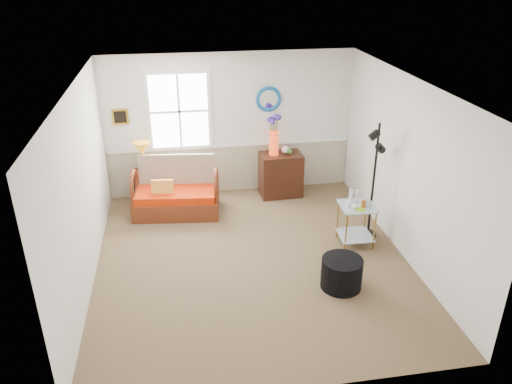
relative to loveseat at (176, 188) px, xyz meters
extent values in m
cube|color=brown|center=(1.05, -1.72, -0.47)|extent=(4.50, 5.00, 0.01)
cube|color=white|center=(1.05, -1.72, 2.13)|extent=(4.50, 5.00, 0.01)
cube|color=silver|center=(1.05, 0.78, 0.83)|extent=(4.50, 0.01, 2.60)
cube|color=silver|center=(1.05, -4.22, 0.83)|extent=(4.50, 0.01, 2.60)
cube|color=silver|center=(-1.20, -1.72, 0.83)|extent=(0.01, 5.00, 2.60)
cube|color=silver|center=(3.30, -1.72, 0.83)|extent=(0.01, 5.00, 2.60)
cube|color=tan|center=(1.05, 0.76, -0.02)|extent=(4.46, 0.02, 0.90)
cube|color=white|center=(1.05, 0.75, 0.45)|extent=(4.46, 0.04, 0.06)
cube|color=gold|center=(-0.87, 0.76, 1.08)|extent=(0.28, 0.03, 0.28)
torus|color=#1C7EB8|center=(1.75, 0.76, 1.28)|extent=(0.47, 0.07, 0.47)
imported|color=#3E672C|center=(-0.42, 0.53, 0.27)|extent=(0.39, 0.42, 0.27)
cylinder|color=black|center=(2.14, -2.57, -0.26)|extent=(0.71, 0.71, 0.43)
camera|label=1|loc=(0.08, -7.89, 3.59)|focal=35.00mm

